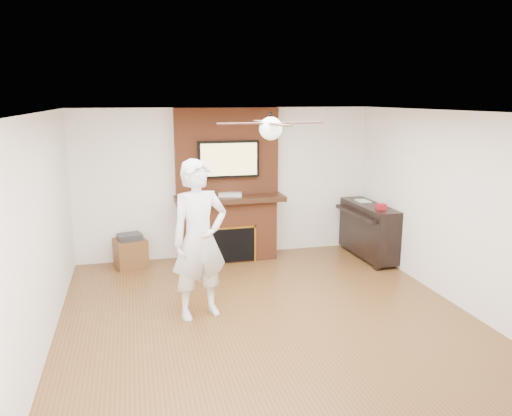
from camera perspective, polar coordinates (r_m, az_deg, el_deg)
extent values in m
cube|color=brown|center=(6.27, 1.56, -13.50)|extent=(5.36, 5.86, 0.18)
cube|color=white|center=(5.63, 1.72, 11.81)|extent=(5.36, 5.86, 0.18)
cube|color=white|center=(8.52, -3.54, 2.98)|extent=(5.36, 0.18, 2.50)
cube|color=white|center=(3.31, 15.37, -13.13)|extent=(5.36, 0.18, 2.50)
cube|color=white|center=(5.70, -24.34, -2.93)|extent=(0.18, 5.86, 2.50)
cube|color=white|center=(6.95, 22.65, -0.15)|extent=(0.18, 5.86, 2.50)
cube|color=brown|center=(8.35, -3.04, -2.48)|extent=(1.50, 0.50, 1.00)
cube|color=black|center=(8.20, -3.04, 1.12)|extent=(1.78, 0.64, 0.08)
cube|color=brown|center=(8.26, -3.34, 6.46)|extent=(1.70, 0.20, 1.42)
cube|color=black|center=(8.16, -2.68, -4.25)|extent=(0.70, 0.06, 0.55)
cube|color=#BF8C2D|center=(8.08, -2.69, -2.30)|extent=(0.78, 0.02, 0.03)
cube|color=#BF8C2D|center=(8.10, -5.28, -4.44)|extent=(0.03, 0.02, 0.61)
cube|color=#BF8C2D|center=(8.24, -0.10, -4.09)|extent=(0.03, 0.02, 0.61)
cube|color=black|center=(8.13, -3.14, 5.59)|extent=(1.00, 0.07, 0.60)
cube|color=#E5CF79|center=(8.09, -3.09, 5.56)|extent=(0.92, 0.01, 0.52)
cylinder|color=black|center=(5.64, 1.71, 10.19)|extent=(0.04, 0.04, 0.14)
sphere|color=white|center=(5.64, 1.70, 9.07)|extent=(0.26, 0.26, 0.26)
cube|color=black|center=(5.74, 4.92, 9.69)|extent=(0.55, 0.11, 0.01)
cube|color=black|center=(5.96, 0.83, 9.83)|extent=(0.11, 0.55, 0.01)
cube|color=black|center=(5.56, -1.62, 9.64)|extent=(0.55, 0.11, 0.01)
cube|color=black|center=(5.32, 2.68, 9.50)|extent=(0.11, 0.55, 0.01)
imported|color=white|center=(6.08, -6.48, -3.63)|extent=(0.82, 0.65, 1.95)
cube|color=brown|center=(8.27, -14.13, -4.99)|extent=(0.57, 0.57, 0.45)
cube|color=#2C2C2E|center=(8.19, -14.23, -3.20)|extent=(0.42, 0.37, 0.09)
cube|color=black|center=(8.60, 12.77, -2.42)|extent=(0.46, 1.42, 0.86)
cube|color=black|center=(8.03, 13.76, -4.35)|extent=(0.06, 0.11, 0.76)
cube|color=black|center=(9.11, 10.13, -2.17)|extent=(0.06, 0.11, 0.76)
cube|color=black|center=(8.43, 11.42, -0.62)|extent=(0.19, 1.30, 0.05)
cube|color=silver|center=(8.74, 12.12, 0.80)|extent=(0.19, 0.27, 0.01)
cube|color=#A41420|center=(8.17, 14.11, 0.16)|extent=(0.13, 0.13, 0.09)
cube|color=silver|center=(8.17, -2.98, 1.55)|extent=(0.41, 0.29, 0.05)
cylinder|color=#E5471B|center=(8.27, -3.37, -5.85)|extent=(0.07, 0.07, 0.11)
cylinder|color=#517F32|center=(8.37, -2.44, -5.65)|extent=(0.06, 0.06, 0.10)
cylinder|color=#F3E7C1|center=(8.37, -2.14, -5.60)|extent=(0.08, 0.08, 0.11)
cylinder|color=#3759A7|center=(8.35, -1.29, -5.78)|extent=(0.05, 0.05, 0.07)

